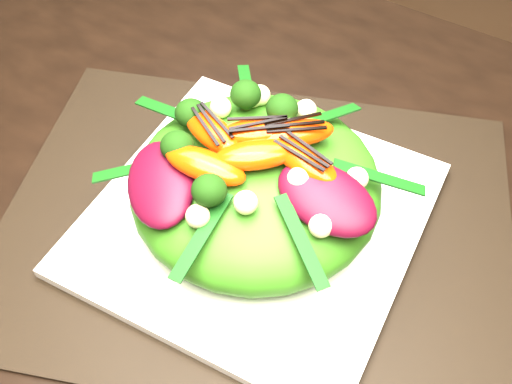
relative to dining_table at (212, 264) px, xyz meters
The scene contains 10 objects.
dining_table is the anchor object (origin of this frame).
placemat 0.06m from the dining_table, 71.01° to the left, with size 0.47×0.36×0.00m, color black.
plate_base 0.06m from the dining_table, 71.01° to the left, with size 0.29×0.29×0.01m, color white.
salad_bowl 0.07m from the dining_table, 71.01° to the left, with size 0.24×0.24×0.02m, color white.
lettuce_mound 0.09m from the dining_table, 71.01° to the left, with size 0.22×0.22×0.07m, color #377A16.
radicchio_leaf 0.15m from the dining_table, 25.37° to the left, with size 0.09×0.05×0.02m, color #410616.
orange_segment 0.14m from the dining_table, 94.18° to the left, with size 0.07×0.03×0.02m, color #F83204.
broccoli_floret 0.16m from the dining_table, 114.64° to the left, with size 0.04×0.04×0.04m, color black.
macadamia_nut 0.13m from the dining_table, ahead, with size 0.02×0.02×0.02m, color beige.
balsamic_drizzle 0.15m from the dining_table, 94.18° to the left, with size 0.05×0.00×0.00m, color black.
Camera 1 is at (0.19, -0.23, 1.21)m, focal length 42.00 mm.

